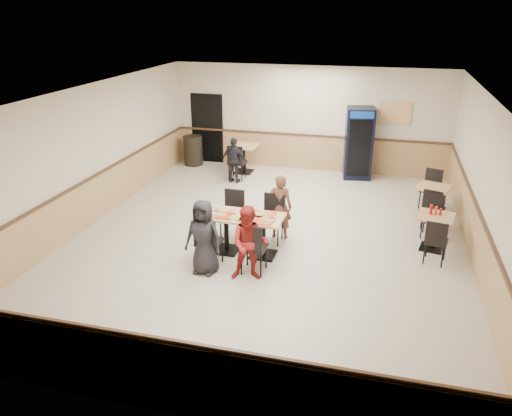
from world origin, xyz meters
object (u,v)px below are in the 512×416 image
(diner_man_opposite, at_px, (280,207))
(pepsi_cooler, at_px, (359,143))
(lone_diner, at_px, (234,161))
(back_table, at_px, (244,154))
(trash_bin, at_px, (193,151))
(main_table, at_px, (245,228))
(side_table_near, at_px, (434,227))
(diner_woman_right, at_px, (250,244))
(side_table_far, at_px, (432,197))
(diner_woman_left, at_px, (204,237))

(diner_man_opposite, xyz_separation_m, pepsi_cooler, (1.28, 4.45, 0.30))
(diner_man_opposite, xyz_separation_m, lone_diner, (-1.94, 3.14, -0.06))
(diner_man_opposite, relative_size, back_table, 1.69)
(trash_bin, bearing_deg, main_table, -59.42)
(diner_man_opposite, xyz_separation_m, side_table_near, (3.07, 0.23, -0.21))
(diner_woman_right, xyz_separation_m, side_table_far, (3.27, 3.71, -0.18))
(lone_diner, xyz_separation_m, back_table, (0.00, 0.92, -0.08))
(side_table_near, bearing_deg, diner_woman_right, -147.50)
(side_table_far, xyz_separation_m, pepsi_cooler, (-1.84, 2.56, 0.49))
(diner_man_opposite, relative_size, side_table_far, 1.54)
(diner_woman_left, xyz_separation_m, diner_man_opposite, (1.01, 1.80, -0.01))
(back_table, xyz_separation_m, pepsi_cooler, (3.21, 0.39, 0.45))
(diner_woman_left, height_order, trash_bin, diner_woman_left)
(lone_diner, bearing_deg, diner_woman_left, 108.49)
(diner_woman_left, xyz_separation_m, diner_woman_right, (0.86, -0.02, -0.01))
(diner_woman_left, xyz_separation_m, pepsi_cooler, (2.28, 6.25, 0.29))
(diner_man_opposite, height_order, side_table_near, diner_man_opposite)
(diner_man_opposite, distance_m, lone_diner, 3.69)
(diner_woman_left, height_order, back_table, diner_woman_left)
(diner_man_opposite, bearing_deg, trash_bin, -51.30)
(diner_woman_left, distance_m, diner_man_opposite, 2.06)
(diner_man_opposite, bearing_deg, diner_woman_right, 84.41)
(main_table, bearing_deg, diner_woman_right, -67.62)
(side_table_near, distance_m, pepsi_cooler, 4.61)
(back_table, bearing_deg, trash_bin, 168.40)
(side_table_near, bearing_deg, lone_diner, 149.89)
(diner_woman_left, bearing_deg, main_table, 65.40)
(back_table, bearing_deg, lone_diner, -90.00)
(main_table, height_order, diner_woman_left, diner_woman_left)
(back_table, relative_size, pepsi_cooler, 0.41)
(diner_woman_right, xyz_separation_m, side_table_near, (3.22, 2.05, -0.21))
(diner_man_opposite, bearing_deg, main_table, 59.88)
(lone_diner, bearing_deg, diner_woman_right, 117.64)
(lone_diner, distance_m, side_table_near, 5.79)
(side_table_far, distance_m, trash_bin, 7.21)
(diner_woman_right, relative_size, diner_man_opposite, 1.00)
(trash_bin, bearing_deg, pepsi_cooler, 0.50)
(main_table, xyz_separation_m, diner_man_opposite, (0.50, 0.90, 0.15))
(pepsi_cooler, xyz_separation_m, trash_bin, (-4.92, -0.04, -0.54))
(main_table, xyz_separation_m, diner_woman_right, (0.35, -0.92, 0.15))
(diner_man_opposite, xyz_separation_m, back_table, (-1.94, 4.06, -0.15))
(side_table_near, height_order, trash_bin, trash_bin)
(main_table, relative_size, diner_woman_left, 1.08)
(lone_diner, distance_m, back_table, 0.93)
(diner_man_opposite, height_order, trash_bin, diner_man_opposite)
(diner_woman_right, height_order, lone_diner, diner_woman_right)
(main_table, xyz_separation_m, lone_diner, (-1.43, 4.03, 0.09))
(diner_woman_left, distance_m, trash_bin, 6.75)
(diner_woman_left, height_order, pepsi_cooler, pepsi_cooler)
(side_table_far, distance_m, pepsi_cooler, 3.19)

